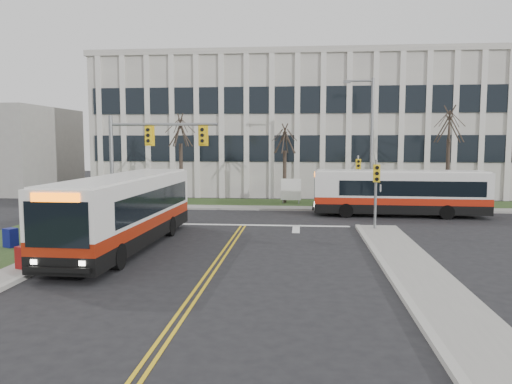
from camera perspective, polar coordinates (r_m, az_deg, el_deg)
The scene contains 17 objects.
ground at distance 20.62m, azimuth -4.05°, elevation -7.56°, with size 120.00×120.00×0.00m, color black.
sidewalk_east at distance 16.09m, azimuth 20.71°, elevation -11.49°, with size 2.00×26.00×0.14m, color #9E9B93.
sidewalk_cross at distance 35.36m, azimuth 7.98°, elevation -1.91°, with size 44.00×1.60×0.14m, color #9E9B93.
building_lawn at distance 38.13m, azimuth 7.78°, elevation -1.36°, with size 44.00×5.00×0.12m, color #2E461E.
office_building at distance 49.85m, azimuth 7.25°, elevation 7.14°, with size 40.00×16.00×12.00m, color beige.
mast_arm_signal at distance 28.39m, azimuth -13.05°, elevation 4.62°, with size 6.11×0.38×6.20m.
signal_pole_near at distance 27.09m, azimuth 13.56°, elevation 0.84°, with size 0.34×0.39×3.80m.
signal_pole_far at distance 35.49m, azimuth 11.57°, elevation 2.01°, with size 0.34×0.39×3.80m.
streetlight at distance 36.32m, azimuth 12.83°, elevation 6.31°, with size 2.15×0.25×9.20m.
directory_sign at distance 37.48m, azimuth 4.01°, elevation 0.26°, with size 1.50×0.12×2.00m.
tree_left at distance 38.92m, azimuth -8.63°, elevation 6.81°, with size 1.80×1.80×7.70m.
tree_mid at distance 38.02m, azimuth 3.32°, elevation 5.95°, with size 1.80×1.80×6.82m.
tree_right at distance 39.32m, azimuth 21.22°, elevation 7.06°, with size 1.80×1.80×8.25m.
bus_main at distance 23.02m, azimuth -14.71°, elevation -2.32°, with size 2.58×11.90×3.17m, color silver, non-canonical shape.
bus_cross at distance 33.12m, azimuth 16.08°, elevation -0.21°, with size 2.33×10.77×2.87m, color silver, non-canonical shape.
newspaper_box_blue at distance 24.59m, azimuth -26.24°, elevation -4.84°, with size 0.50×0.45×0.95m, color navy.
newspaper_box_red at distance 20.23m, azimuth -24.93°, elevation -6.96°, with size 0.50×0.45×0.95m, color maroon.
Camera 1 is at (3.24, -19.80, 4.73)m, focal length 35.00 mm.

